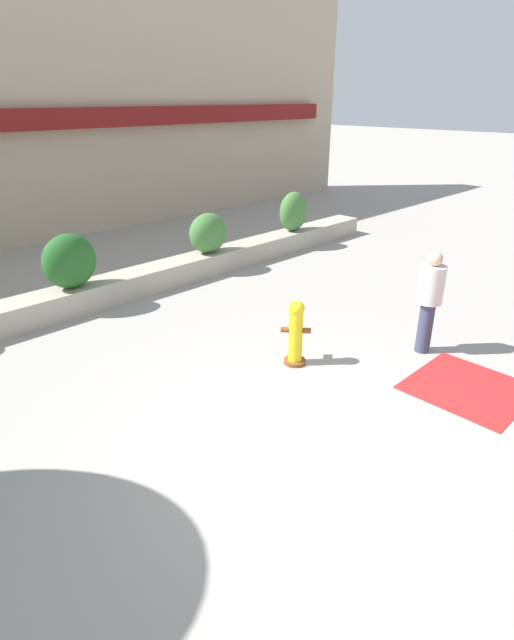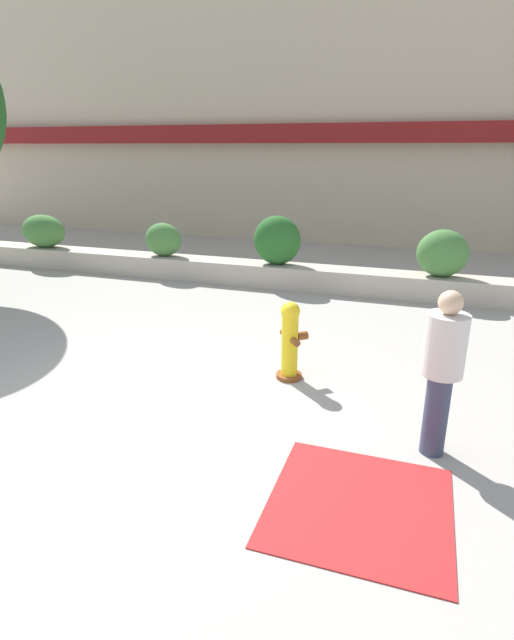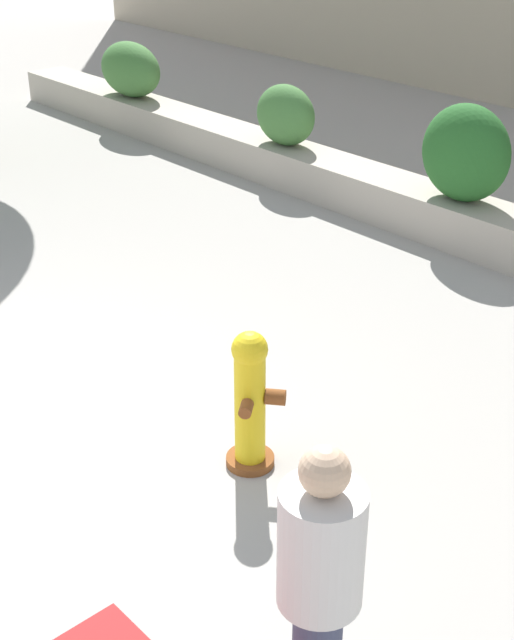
# 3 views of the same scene
# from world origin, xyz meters

# --- Properties ---
(ground_plane) EXTENTS (120.00, 120.00, 0.00)m
(ground_plane) POSITION_xyz_m (0.00, 0.00, 0.00)
(ground_plane) COLOR #9E9991
(building_facade) EXTENTS (30.00, 1.36, 8.00)m
(building_facade) POSITION_xyz_m (0.00, 11.98, 3.99)
(building_facade) COLOR tan
(building_facade) RESTS_ON ground
(planter_wall_low) EXTENTS (18.00, 0.70, 0.50)m
(planter_wall_low) POSITION_xyz_m (0.00, 6.00, 0.25)
(planter_wall_low) COLOR #ADA393
(planter_wall_low) RESTS_ON ground
(hedge_bush_0) EXTENTS (1.23, 0.70, 0.83)m
(hedge_bush_0) POSITION_xyz_m (-6.34, 6.00, 0.92)
(hedge_bush_0) COLOR #427538
(hedge_bush_0) RESTS_ON planter_wall_low
(hedge_bush_1) EXTENTS (0.91, 0.58, 0.78)m
(hedge_bush_1) POSITION_xyz_m (-2.86, 6.00, 0.89)
(hedge_bush_1) COLOR #427538
(hedge_bush_1) RESTS_ON planter_wall_low
(hedge_bush_2) EXTENTS (1.05, 0.70, 1.07)m
(hedge_bush_2) POSITION_xyz_m (-0.05, 6.00, 1.03)
(hedge_bush_2) COLOR #235B23
(hedge_bush_2) RESTS_ON planter_wall_low
(hedge_bush_3) EXTENTS (1.00, 0.68, 0.94)m
(hedge_bush_3) POSITION_xyz_m (3.39, 6.00, 0.97)
(hedge_bush_3) COLOR #427538
(hedge_bush_3) RESTS_ON planter_wall_low
(fire_hydrant) EXTENTS (0.50, 0.50, 1.08)m
(fire_hydrant) POSITION_xyz_m (1.46, 1.52, 0.55)
(fire_hydrant) COLOR brown
(fire_hydrant) RESTS_ON ground
(pedestrian) EXTENTS (0.48, 0.48, 1.73)m
(pedestrian) POSITION_xyz_m (3.31, 0.29, 0.99)
(pedestrian) COLOR #383D56
(pedestrian) RESTS_ON ground
(tactile_warning_pad) EXTENTS (1.56, 1.56, 0.01)m
(tactile_warning_pad) POSITION_xyz_m (2.72, -0.78, 0.01)
(tactile_warning_pad) COLOR #B22323
(tactile_warning_pad) RESTS_ON ground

